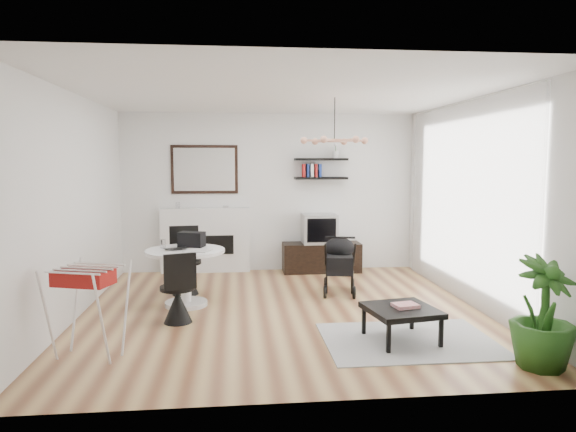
{
  "coord_description": "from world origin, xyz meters",
  "views": [
    {
      "loc": [
        -0.58,
        -6.31,
        1.87
      ],
      "look_at": [
        0.11,
        0.4,
        1.16
      ],
      "focal_mm": 32.0,
      "sensor_mm": 36.0,
      "label": 1
    }
  ],
  "objects": [
    {
      "name": "floor",
      "position": [
        0.0,
        0.0,
        0.0
      ],
      "size": [
        5.0,
        5.0,
        0.0
      ],
      "primitive_type": "plane",
      "color": "brown",
      "rests_on": "ground"
    },
    {
      "name": "ceiling",
      "position": [
        0.0,
        0.0,
        2.7
      ],
      "size": [
        5.0,
        5.0,
        0.0
      ],
      "primitive_type": "plane",
      "color": "white",
      "rests_on": "wall_back"
    },
    {
      "name": "wall_back",
      "position": [
        0.0,
        2.5,
        1.35
      ],
      "size": [
        5.0,
        0.0,
        5.0
      ],
      "primitive_type": "plane",
      "rotation": [
        1.57,
        0.0,
        0.0
      ],
      "color": "white",
      "rests_on": "floor"
    },
    {
      "name": "wall_left",
      "position": [
        -2.5,
        0.0,
        1.35
      ],
      "size": [
        0.0,
        5.0,
        5.0
      ],
      "primitive_type": "plane",
      "rotation": [
        1.57,
        0.0,
        1.57
      ],
      "color": "white",
      "rests_on": "floor"
    },
    {
      "name": "wall_right",
      "position": [
        2.5,
        0.0,
        1.35
      ],
      "size": [
        0.0,
        5.0,
        5.0
      ],
      "primitive_type": "plane",
      "rotation": [
        1.57,
        0.0,
        -1.57
      ],
      "color": "white",
      "rests_on": "floor"
    },
    {
      "name": "sheer_curtain",
      "position": [
        2.4,
        0.2,
        1.35
      ],
      "size": [
        0.04,
        3.6,
        2.6
      ],
      "primitive_type": "cube",
      "color": "white",
      "rests_on": "wall_right"
    },
    {
      "name": "fireplace",
      "position": [
        -1.1,
        2.42,
        0.69
      ],
      "size": [
        1.5,
        0.17,
        2.16
      ],
      "color": "white",
      "rests_on": "floor"
    },
    {
      "name": "shelf_lower",
      "position": [
        0.87,
        2.37,
        1.6
      ],
      "size": [
        0.9,
        0.25,
        0.04
      ],
      "primitive_type": "cube",
      "color": "black",
      "rests_on": "wall_back"
    },
    {
      "name": "shelf_upper",
      "position": [
        0.87,
        2.37,
        1.92
      ],
      "size": [
        0.9,
        0.25,
        0.04
      ],
      "primitive_type": "cube",
      "color": "black",
      "rests_on": "wall_back"
    },
    {
      "name": "pendant_lamp",
      "position": [
        0.7,
        0.3,
        2.15
      ],
      "size": [
        0.9,
        0.9,
        0.1
      ],
      "primitive_type": null,
      "color": "tan",
      "rests_on": "ceiling"
    },
    {
      "name": "tv_console",
      "position": [
        0.87,
        2.26,
        0.25
      ],
      "size": [
        1.32,
        0.46,
        0.5
      ],
      "primitive_type": "cube",
      "color": "black",
      "rests_on": "floor"
    },
    {
      "name": "crt_tv",
      "position": [
        0.83,
        2.26,
        0.75
      ],
      "size": [
        0.57,
        0.5,
        0.5
      ],
      "color": "#B0AFB2",
      "rests_on": "tv_console"
    },
    {
      "name": "dining_table",
      "position": [
        -1.24,
        0.35,
        0.49
      ],
      "size": [
        1.02,
        1.02,
        0.75
      ],
      "color": "white",
      "rests_on": "floor"
    },
    {
      "name": "laptop",
      "position": [
        -1.34,
        0.29,
        0.76
      ],
      "size": [
        0.35,
        0.3,
        0.02
      ],
      "primitive_type": "imported",
      "rotation": [
        0.0,
        0.0,
        0.41
      ],
      "color": "black",
      "rests_on": "dining_table"
    },
    {
      "name": "black_bag",
      "position": [
        -1.17,
        0.57,
        0.84
      ],
      "size": [
        0.38,
        0.29,
        0.2
      ],
      "primitive_type": "cube",
      "rotation": [
        0.0,
        0.0,
        -0.32
      ],
      "color": "black",
      "rests_on": "dining_table"
    },
    {
      "name": "newspaper",
      "position": [
        -1.07,
        0.23,
        0.75
      ],
      "size": [
        0.38,
        0.35,
        0.01
      ],
      "primitive_type": "cube",
      "rotation": [
        0.0,
        0.0,
        -0.33
      ],
      "color": "silver",
      "rests_on": "dining_table"
    },
    {
      "name": "drinking_glass",
      "position": [
        -1.54,
        0.51,
        0.8
      ],
      "size": [
        0.07,
        0.07,
        0.11
      ],
      "primitive_type": "cylinder",
      "color": "white",
      "rests_on": "dining_table"
    },
    {
      "name": "chair_far",
      "position": [
        -1.31,
        0.97,
        0.3
      ],
      "size": [
        0.46,
        0.48,
        0.96
      ],
      "rotation": [
        0.0,
        0.0,
        0.13
      ],
      "color": "black",
      "rests_on": "floor"
    },
    {
      "name": "chair_near",
      "position": [
        -1.26,
        -0.37,
        0.27
      ],
      "size": [
        0.44,
        0.45,
        0.85
      ],
      "rotation": [
        0.0,
        0.0,
        3.44
      ],
      "color": "black",
      "rests_on": "floor"
    },
    {
      "name": "drying_rack",
      "position": [
        -1.99,
        -1.37,
        0.47
      ],
      "size": [
        0.74,
        0.71,
        0.89
      ],
      "rotation": [
        0.0,
        0.0,
        -0.31
      ],
      "color": "white",
      "rests_on": "floor"
    },
    {
      "name": "stroller",
      "position": [
        0.89,
        0.81,
        0.38
      ],
      "size": [
        0.56,
        0.77,
        0.89
      ],
      "rotation": [
        0.0,
        0.0,
        -0.19
      ],
      "color": "black",
      "rests_on": "floor"
    },
    {
      "name": "rug",
      "position": [
        1.21,
        -1.24,
        0.01
      ],
      "size": [
        1.78,
        1.28,
        0.01
      ],
      "primitive_type": "cube",
      "color": "gray",
      "rests_on": "floor"
    },
    {
      "name": "coffee_table",
      "position": [
        1.13,
        -1.23,
        0.32
      ],
      "size": [
        0.79,
        0.79,
        0.35
      ],
      "rotation": [
        0.0,
        0.0,
        0.17
      ],
      "color": "black",
      "rests_on": "rug"
    },
    {
      "name": "magazines",
      "position": [
        1.17,
        -1.23,
        0.38
      ],
      "size": [
        0.28,
        0.24,
        0.04
      ],
      "primitive_type": "cube",
      "rotation": [
        0.0,
        0.0,
        0.2
      ],
      "color": "#D5353E",
      "rests_on": "coffee_table"
    },
    {
      "name": "potted_plant",
      "position": [
        2.18,
        -2.04,
        0.51
      ],
      "size": [
        0.74,
        0.74,
        1.02
      ],
      "primitive_type": "imported",
      "rotation": [
        0.0,
        0.0,
        0.35
      ],
      "color": "#225117",
      "rests_on": "floor"
    }
  ]
}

